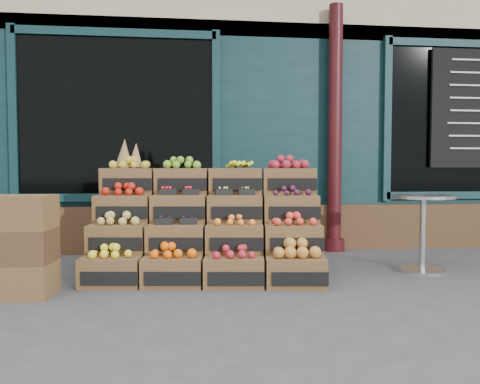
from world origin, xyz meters
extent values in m
plane|color=#3F3F42|center=(0.00, 0.00, 0.00)|extent=(60.00, 60.00, 0.00)
cube|color=#0C282B|center=(0.00, 5.20, 2.40)|extent=(12.00, 6.00, 4.80)
cube|color=#0C282B|center=(0.00, 2.25, 1.50)|extent=(12.00, 0.12, 3.00)
cube|color=#48301D|center=(0.00, 2.18, 0.30)|extent=(12.00, 0.18, 0.60)
cube|color=black|center=(-1.60, 2.18, 1.75)|extent=(2.40, 0.06, 2.00)
cube|color=black|center=(3.20, 2.18, 1.75)|extent=(2.40, 0.06, 2.00)
cylinder|color=#350C0F|center=(1.20, 2.05, 1.60)|extent=(0.18, 0.18, 3.20)
cube|color=black|center=(3.20, 2.10, 1.90)|extent=(1.30, 0.04, 1.60)
cube|color=brown|center=(-1.42, 0.48, 0.14)|extent=(0.58, 0.44, 0.27)
cube|color=black|center=(-1.44, 0.28, 0.11)|extent=(0.50, 0.08, 0.12)
cube|color=yellow|center=(-1.42, 0.48, 0.32)|extent=(0.47, 0.34, 0.09)
cube|color=brown|center=(-0.86, 0.41, 0.14)|extent=(0.58, 0.44, 0.27)
cube|color=black|center=(-0.88, 0.21, 0.11)|extent=(0.50, 0.08, 0.12)
cube|color=#ED5907|center=(-0.86, 0.41, 0.32)|extent=(0.47, 0.34, 0.10)
cube|color=brown|center=(-0.30, 0.34, 0.14)|extent=(0.58, 0.44, 0.27)
cube|color=black|center=(-0.32, 0.14, 0.11)|extent=(0.50, 0.08, 0.12)
cube|color=#A81F2A|center=(-0.30, 0.34, 0.31)|extent=(0.47, 0.34, 0.08)
cube|color=brown|center=(0.27, 0.27, 0.14)|extent=(0.58, 0.44, 0.27)
cube|color=black|center=(0.24, 0.07, 0.11)|extent=(0.50, 0.08, 0.12)
cube|color=#B3742F|center=(0.27, 0.27, 0.34)|extent=(0.47, 0.34, 0.13)
cube|color=brown|center=(-1.39, 0.70, 0.41)|extent=(0.58, 0.44, 0.27)
cube|color=black|center=(-1.41, 0.51, 0.38)|extent=(0.50, 0.08, 0.12)
cube|color=#AA964B|center=(-1.39, 0.70, 0.59)|extent=(0.47, 0.34, 0.09)
cube|color=brown|center=(-0.83, 0.64, 0.41)|extent=(0.58, 0.44, 0.27)
cube|color=black|center=(-0.85, 0.44, 0.38)|extent=(0.50, 0.08, 0.12)
cube|color=#181739|center=(-0.83, 0.64, 0.56)|extent=(0.47, 0.34, 0.03)
cube|color=brown|center=(-0.27, 0.57, 0.41)|extent=(0.58, 0.44, 0.27)
cube|color=black|center=(-0.29, 0.37, 0.38)|extent=(0.50, 0.08, 0.12)
cube|color=orange|center=(-0.27, 0.57, 0.58)|extent=(0.47, 0.34, 0.07)
cube|color=brown|center=(0.29, 0.50, 0.41)|extent=(0.58, 0.44, 0.27)
cube|color=black|center=(0.27, 0.30, 0.38)|extent=(0.50, 0.08, 0.12)
cube|color=red|center=(0.29, 0.50, 0.59)|extent=(0.47, 0.34, 0.09)
cube|color=brown|center=(-1.36, 0.93, 0.68)|extent=(0.58, 0.44, 0.27)
cube|color=black|center=(-1.39, 0.73, 0.65)|extent=(0.50, 0.08, 0.12)
cube|color=#A01B0C|center=(-1.36, 0.93, 0.86)|extent=(0.47, 0.34, 0.09)
cube|color=brown|center=(-0.80, 0.87, 0.68)|extent=(0.58, 0.44, 0.27)
cube|color=black|center=(-0.82, 0.67, 0.65)|extent=(0.50, 0.08, 0.12)
cube|color=red|center=(-0.80, 0.87, 0.83)|extent=(0.47, 0.34, 0.04)
cube|color=brown|center=(-0.24, 0.80, 0.68)|extent=(0.58, 0.44, 0.27)
cube|color=black|center=(-0.26, 0.60, 0.65)|extent=(0.50, 0.08, 0.12)
cube|color=#8EC94F|center=(-0.24, 0.80, 0.83)|extent=(0.47, 0.34, 0.03)
cube|color=brown|center=(0.32, 0.73, 0.68)|extent=(0.58, 0.44, 0.27)
cube|color=black|center=(0.30, 0.53, 0.65)|extent=(0.50, 0.08, 0.12)
cube|color=#3C122C|center=(0.32, 0.73, 0.85)|extent=(0.47, 0.34, 0.07)
cube|color=brown|center=(-1.33, 1.16, 0.95)|extent=(0.58, 0.44, 0.27)
cube|color=black|center=(-1.36, 0.96, 0.92)|extent=(0.50, 0.08, 0.12)
cube|color=gold|center=(-1.33, 1.16, 1.13)|extent=(0.47, 0.34, 0.09)
cube|color=brown|center=(-0.77, 1.09, 0.95)|extent=(0.58, 0.44, 0.27)
cube|color=black|center=(-0.80, 0.89, 0.92)|extent=(0.50, 0.08, 0.12)
cube|color=olive|center=(-0.77, 1.09, 1.13)|extent=(0.47, 0.34, 0.09)
cube|color=brown|center=(-0.21, 1.03, 0.95)|extent=(0.58, 0.44, 0.27)
cube|color=black|center=(-0.24, 0.83, 0.92)|extent=(0.50, 0.08, 0.12)
cube|color=#CFCC14|center=(-0.21, 1.03, 1.13)|extent=(0.47, 0.34, 0.08)
cube|color=brown|center=(0.35, 0.96, 0.95)|extent=(0.58, 0.44, 0.27)
cube|color=black|center=(0.32, 0.76, 0.92)|extent=(0.50, 0.08, 0.12)
cube|color=maroon|center=(0.35, 0.96, 1.14)|extent=(0.47, 0.34, 0.10)
cube|color=#48301D|center=(-0.55, 0.60, 0.14)|extent=(2.27, 0.64, 0.27)
cube|color=#48301D|center=(-0.52, 0.83, 0.27)|extent=(2.27, 0.64, 0.54)
cube|color=#48301D|center=(-0.49, 1.06, 0.41)|extent=(2.27, 0.64, 0.82)
cone|color=olive|center=(-1.39, 1.16, 1.24)|extent=(0.19, 0.19, 0.31)
cone|color=olive|center=(-1.27, 1.20, 1.22)|extent=(0.17, 0.17, 0.27)
cube|color=brown|center=(-2.15, 0.19, 0.14)|extent=(0.60, 0.43, 0.29)
cube|color=#48301D|center=(-2.15, 0.19, 0.43)|extent=(0.60, 0.43, 0.29)
cube|color=brown|center=(-2.15, 0.19, 0.71)|extent=(0.60, 0.43, 0.29)
cylinder|color=silver|center=(1.72, 0.71, 0.02)|extent=(0.47, 0.47, 0.03)
cylinder|color=silver|center=(1.72, 0.71, 0.40)|extent=(0.06, 0.06, 0.77)
cylinder|color=silver|center=(1.72, 0.71, 0.79)|extent=(0.64, 0.64, 0.03)
imported|color=#14491E|center=(-1.13, 2.77, 0.91)|extent=(0.78, 0.65, 1.83)
camera|label=1|loc=(-0.71, -3.91, 1.08)|focal=35.00mm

